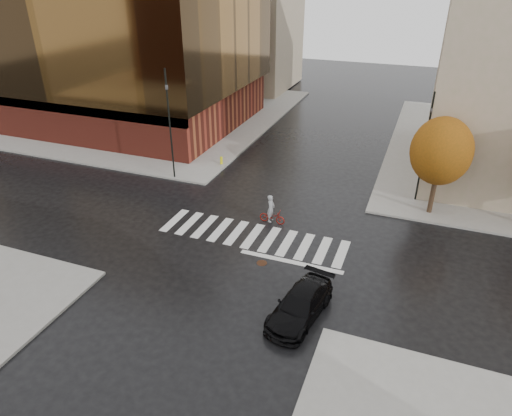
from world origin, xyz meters
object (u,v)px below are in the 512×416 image
at_px(cyclist, 272,214).
at_px(traffic_light_ne, 426,140).
at_px(sedan, 300,305).
at_px(traffic_light_nw, 169,116).
at_px(fire_hydrant, 221,160).

relative_size(cyclist, traffic_light_ne, 0.26).
xyz_separation_m(sedan, cyclist, (-4.18, 7.95, -0.01)).
bearing_deg(cyclist, traffic_light_nw, 70.01).
distance_m(cyclist, traffic_light_nw, 10.97).
xyz_separation_m(sedan, traffic_light_nw, (-13.53, 11.75, 4.31)).
height_order(cyclist, traffic_light_nw, traffic_light_nw).
distance_m(sedan, fire_hydrant, 19.09).
height_order(cyclist, fire_hydrant, cyclist).
bearing_deg(traffic_light_nw, fire_hydrant, 171.53).
relative_size(traffic_light_ne, fire_hydrant, 11.60).
relative_size(cyclist, traffic_light_nw, 0.24).
distance_m(sedan, cyclist, 8.98).
height_order(traffic_light_nw, fire_hydrant, traffic_light_nw).
xyz_separation_m(sedan, traffic_light_ne, (4.29, 14.45, 3.84)).
relative_size(traffic_light_nw, fire_hydrant, 12.63).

